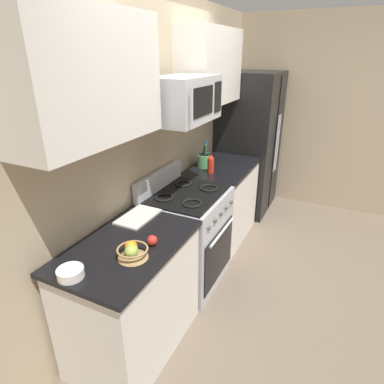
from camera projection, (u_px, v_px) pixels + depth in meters
name	position (u px, v px, depth m)	size (l,w,h in m)	color
ground_plane	(251.00, 296.00, 3.01)	(16.00, 16.00, 0.00)	#6B5B4C
wall_back	(148.00, 148.00, 2.91)	(8.00, 0.10, 2.60)	tan
counter_left	(133.00, 297.00, 2.35)	(1.02, 0.65, 0.91)	silver
range_oven	(187.00, 236.00, 3.09)	(0.76, 0.69, 1.09)	#B2B5BA
counter_right	(221.00, 202.00, 3.84)	(1.02, 0.65, 0.91)	silver
refrigerator	(248.00, 144.00, 4.45)	(0.90, 0.76, 1.88)	black
wall_right	(306.00, 115.00, 4.50)	(0.10, 8.00, 2.60)	tan
microwave	(183.00, 99.00, 2.59)	(0.70, 0.44, 0.35)	#B2B5BA
upper_cabinets_left	(87.00, 78.00, 1.81)	(1.01, 0.34, 0.74)	silver
upper_cabinets_right	(211.00, 67.00, 3.31)	(1.01, 0.34, 0.74)	silver
utensil_crock	(204.00, 160.00, 3.61)	(0.16, 0.16, 0.30)	#59AD66
fruit_basket	(132.00, 251.00, 2.00)	(0.20, 0.20, 0.10)	#9E7A4C
apple_loose	(152.00, 240.00, 2.14)	(0.07, 0.07, 0.07)	red
cutting_board	(138.00, 217.00, 2.51)	(0.36, 0.22, 0.02)	silver
bottle_hot_sauce	(211.00, 164.00, 3.41)	(0.07, 0.07, 0.22)	red
prep_bowl	(70.00, 273.00, 1.84)	(0.16, 0.16, 0.06)	white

